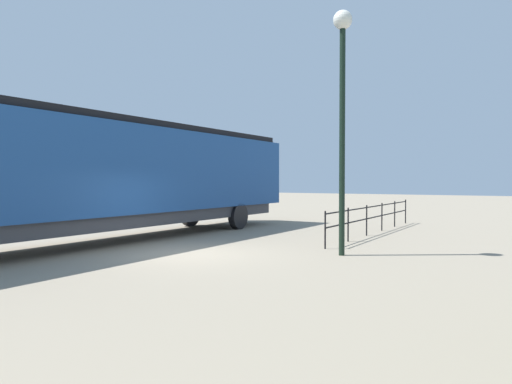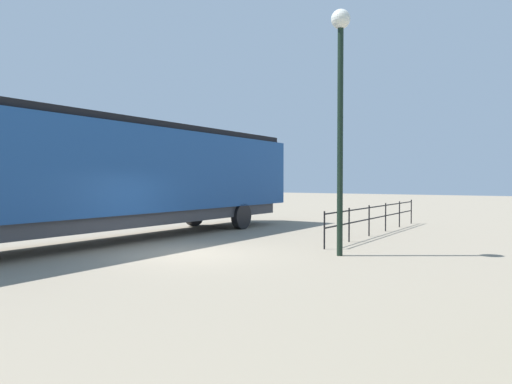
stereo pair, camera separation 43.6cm
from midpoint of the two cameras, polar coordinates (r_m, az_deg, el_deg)
ground_plane at (r=13.58m, az=-9.26°, el=-7.41°), size 120.00×120.00×0.00m
locomotive at (r=16.74m, az=-17.27°, el=2.18°), size 2.92×18.87×4.12m
lamp_post at (r=13.45m, az=9.48°, el=12.81°), size 0.53×0.53×6.75m
platform_fence at (r=19.06m, az=13.54°, el=-2.62°), size 0.05×10.01×1.15m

